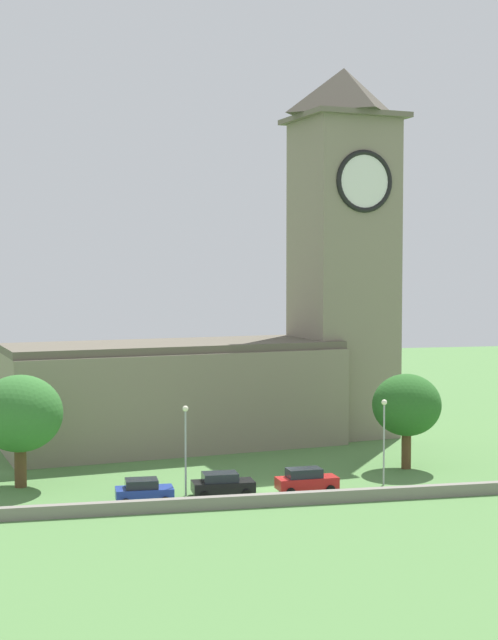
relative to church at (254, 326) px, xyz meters
name	(u,v)px	position (x,y,z in m)	size (l,w,h in m)	color
ground_plane	(236,453)	(-2.88, -5.60, -11.01)	(200.00, 200.00, 0.00)	#517F42
church	(254,326)	(0.00, 0.00, 0.00)	(39.02, 16.43, 36.14)	gray
quay_barrier	(291,499)	(-2.88, -24.98, -10.57)	(46.03, 0.70, 0.88)	gray
car_blue	(144,491)	(-12.99, -22.18, -10.14)	(4.12, 2.38, 1.71)	#233D9E
car_black	(222,484)	(-7.13, -21.30, -10.13)	(4.54, 2.33, 1.72)	black
car_red	(306,480)	(-0.88, -21.76, -10.07)	(4.63, 2.21, 1.86)	red
streetlamp_west_mid	(186,435)	(-9.75, -20.73, -6.53)	(0.44, 0.44, 6.65)	#9EA0A5
streetlamp_central	(384,427)	(5.65, -20.51, -6.55)	(0.44, 0.44, 6.62)	#9EA0A5
tree_riverside_west	(20,414)	(-21.60, -15.23, -5.40)	(6.51, 6.51, 8.58)	brown
tree_riverside_east	(407,405)	(9.58, -15.24, -5.72)	(5.71, 5.71, 7.90)	brown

